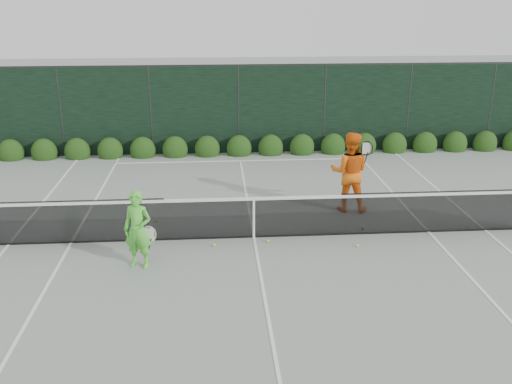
{
  "coord_description": "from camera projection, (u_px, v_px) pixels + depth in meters",
  "views": [
    {
      "loc": [
        -0.86,
        -11.98,
        5.27
      ],
      "look_at": [
        0.07,
        0.3,
        1.0
      ],
      "focal_mm": 40.0,
      "sensor_mm": 36.0,
      "label": 1
    }
  ],
  "objects": [
    {
      "name": "tennis_net",
      "position": [
        253.0,
        216.0,
        12.9
      ],
      "size": [
        12.9,
        0.1,
        1.07
      ],
      "color": "black",
      "rests_on": "ground"
    },
    {
      "name": "windscreen_fence",
      "position": [
        265.0,
        220.0,
        10.02
      ],
      "size": [
        32.0,
        21.07,
        3.06
      ],
      "color": "black",
      "rests_on": "ground"
    },
    {
      "name": "player_man",
      "position": [
        350.0,
        172.0,
        14.43
      ],
      "size": [
        1.16,
        1.01,
        2.05
      ],
      "rotation": [
        0.0,
        0.0,
        2.88
      ],
      "color": "orange",
      "rests_on": "ground"
    },
    {
      "name": "tennis_balls",
      "position": [
        250.0,
        238.0,
        12.98
      ],
      "size": [
        5.16,
        1.86,
        0.07
      ],
      "color": "#C6E733",
      "rests_on": "ground"
    },
    {
      "name": "player_woman",
      "position": [
        138.0,
        230.0,
        11.43
      ],
      "size": [
        0.69,
        0.55,
        1.62
      ],
      "rotation": [
        0.0,
        0.0,
        -0.32
      ],
      "color": "#56D03D",
      "rests_on": "ground"
    },
    {
      "name": "court_lines",
      "position": [
        254.0,
        237.0,
        13.07
      ],
      "size": [
        11.03,
        23.83,
        0.01
      ],
      "color": "white",
      "rests_on": "ground"
    },
    {
      "name": "hedge_row",
      "position": [
        239.0,
        148.0,
        19.73
      ],
      "size": [
        31.66,
        0.65,
        0.94
      ],
      "color": "#13350E",
      "rests_on": "ground"
    },
    {
      "name": "ground",
      "position": [
        254.0,
        237.0,
        13.07
      ],
      "size": [
        80.0,
        80.0,
        0.0
      ],
      "primitive_type": "plane",
      "color": "gray",
      "rests_on": "ground"
    }
  ]
}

